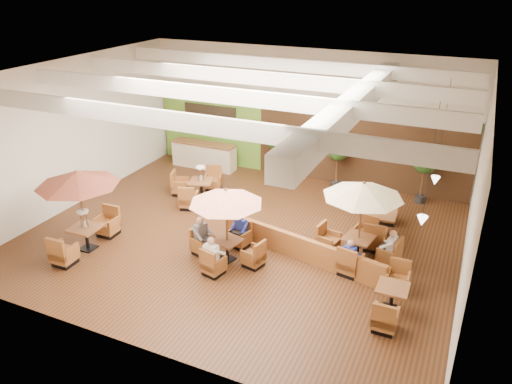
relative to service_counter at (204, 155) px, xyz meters
The scene contains 17 objects.
room 6.78m from the service_counter, 39.88° to the right, with size 14.04×14.00×5.52m.
service_counter is the anchor object (origin of this frame).
booth_divider 8.79m from the service_counter, 40.36° to the right, with size 5.75×0.18×0.80m, color brown.
table_0 8.11m from the service_counter, 88.62° to the right, with size 2.57×2.72×2.78m.
table_1 8.20m from the service_counter, 55.07° to the right, with size 2.50×2.50×2.47m.
table_2 9.76m from the service_counter, 30.43° to the right, with size 2.67×2.67×2.65m.
table_3 3.32m from the service_counter, 65.94° to the right, with size 1.94×2.77×1.55m.
table_4 12.09m from the service_counter, 35.85° to the right, with size 0.83×2.44×0.92m.
table_5 9.24m from the service_counter, 19.59° to the right, with size 1.00×2.80×1.04m.
topiary_0 3.62m from the service_counter, ahead, with size 1.01×1.01×2.33m.
topiary_1 6.26m from the service_counter, ahead, with size 0.93×0.93×2.17m.
topiary_2 9.62m from the service_counter, ahead, with size 0.94×0.94×2.17m.
diner_0 8.88m from the service_counter, 58.40° to the right, with size 0.44×0.39×0.83m.
diner_1 7.40m from the service_counter, 51.08° to the right, with size 0.37×0.31×0.72m.
diner_2 7.65m from the service_counter, 60.62° to the right, with size 0.41×0.45×0.83m.
diner_3 10.21m from the service_counter, 35.13° to the right, with size 0.39×0.35×0.72m.
diner_4 10.53m from the service_counter, 27.75° to the right, with size 0.35×0.40×0.77m.
Camera 1 is at (6.64, -13.45, 8.39)m, focal length 35.00 mm.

